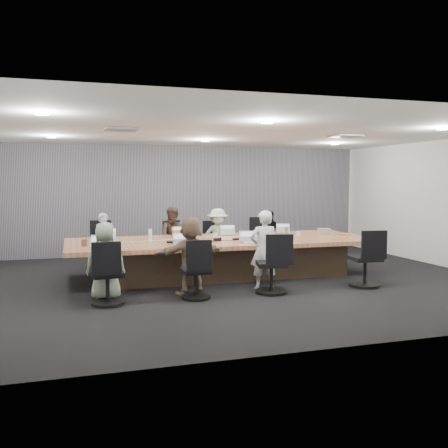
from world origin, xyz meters
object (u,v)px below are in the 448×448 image
object	(u,v)px
laptop_1	(179,236)
laptop_3	(279,232)
person_1	(174,237)
bottle_green_right	(286,233)
bottle_clear	(150,235)
person_6	(264,250)
chair_4	(107,279)
person_3	(269,236)
person_0	(104,242)
person_4	(106,261)
stapler	(217,240)
chair_6	(271,269)
chair_3	(264,243)
laptop_5	(183,246)
canvas_bag	(324,231)
conference_table	(223,256)
laptop_0	(106,238)
mug_brown	(84,243)
chair_2	(214,247)
chair_1	(171,247)
laptop_6	(253,243)
chair_0	(103,249)
chair_5	(196,276)
laptop_2	(225,234)
person_2	(218,237)
bottle_green_left	(102,236)
snack_packet	(344,234)
chair_7	(365,263)
person_5	(191,255)
laptop_4	(103,249)

from	to	relation	value
laptop_1	laptop_3	distance (m)	2.26
person_1	bottle_green_right	xyz separation A→B (m)	(1.91, -1.72, 0.20)
bottle_clear	person_6	bearing A→B (deg)	-38.47
chair_4	person_3	xyz separation A→B (m)	(3.92, 3.05, 0.20)
person_0	person_4	bearing A→B (deg)	-83.09
person_6	stapler	bearing A→B (deg)	-60.12
chair_6	laptop_3	distance (m)	2.80
chair_3	stapler	size ratio (longest dim) A/B	5.17
laptop_5	canvas_bag	xyz separation A→B (m)	(3.31, 0.96, 0.06)
conference_table	laptop_0	size ratio (longest dim) A/B	18.51
laptop_1	mug_brown	size ratio (longest dim) A/B	2.49
chair_2	mug_brown	size ratio (longest dim) A/B	5.94
chair_1	bottle_green_right	size ratio (longest dim) A/B	3.13
person_0	laptop_0	bearing A→B (deg)	-79.95
bottle_green_right	mug_brown	bearing A→B (deg)	179.09
chair_3	laptop_6	bearing A→B (deg)	77.82
chair_2	chair_3	size ratio (longest dim) A/B	0.87
chair_2	bottle_clear	xyz separation A→B (m)	(-1.73, -1.65, 0.50)
chair_4	mug_brown	distance (m)	1.48
chair_0	canvas_bag	distance (m)	4.81
chair_1	laptop_3	size ratio (longest dim) A/B	2.60
chair_2	bottle_clear	distance (m)	2.44
chair_5	person_0	xyz separation A→B (m)	(-1.24, 3.05, 0.24)
laptop_2	person_3	bearing A→B (deg)	-152.97
person_2	laptop_3	size ratio (longest dim) A/B	4.27
bottle_green_left	stapler	bearing A→B (deg)	-10.68
person_6	laptop_6	xyz separation A→B (m)	(0.00, 0.55, 0.06)
chair_6	chair_2	bearing A→B (deg)	103.89
laptop_5	stapler	distance (m)	0.94
laptop_5	laptop_6	distance (m)	1.31
person_2	laptop_5	distance (m)	2.50
laptop_0	snack_packet	bearing A→B (deg)	178.60
chair_7	laptop_3	bearing A→B (deg)	110.92
person_5	chair_0	bearing A→B (deg)	-79.39
chair_4	person_2	world-z (taller)	person_2
chair_4	snack_packet	world-z (taller)	chair_4
chair_1	laptop_5	world-z (taller)	chair_1
chair_5	person_3	bearing A→B (deg)	49.73
conference_table	laptop_4	bearing A→B (deg)	-161.24
person_0	person_5	bearing A→B (deg)	-55.32
chair_3	person_0	world-z (taller)	person_0
chair_2	laptop_5	world-z (taller)	laptop_5
chair_1	laptop_1	distance (m)	0.97
laptop_2	chair_6	bearing A→B (deg)	94.30
laptop_5	person_6	xyz separation A→B (m)	(1.31, -0.55, -0.06)
chair_0	chair_1	distance (m)	1.51
conference_table	chair_5	distance (m)	1.96
person_6	bottle_clear	distance (m)	2.26
person_0	bottle_green_right	size ratio (longest dim) A/B	4.95
person_5	bottle_green_left	world-z (taller)	person_5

